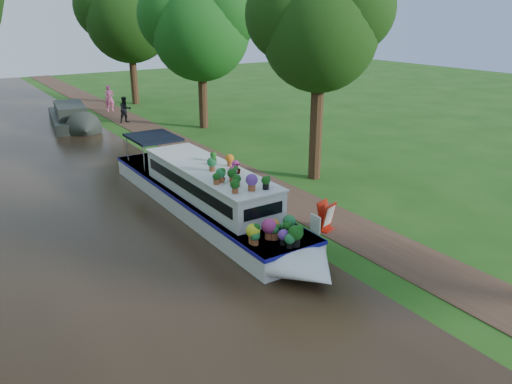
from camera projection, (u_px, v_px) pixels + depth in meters
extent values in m
plane|color=#1B4812|center=(286.00, 217.00, 18.21)|extent=(100.00, 100.00, 0.00)
cube|color=black|center=(126.00, 259.00, 15.12)|extent=(10.00, 100.00, 0.02)
cube|color=#422C1E|center=(311.00, 210.00, 18.82)|extent=(2.20, 100.00, 0.03)
cube|color=white|center=(200.00, 199.00, 18.84)|extent=(2.20, 12.00, 0.75)
cube|color=#150F8B|center=(199.00, 191.00, 18.73)|extent=(2.24, 12.04, 0.12)
cube|color=white|center=(209.00, 182.00, 17.91)|extent=(1.80, 7.00, 1.05)
cube|color=white|center=(208.00, 168.00, 17.72)|extent=(1.90, 7.10, 0.06)
cube|color=black|center=(231.00, 176.00, 18.35)|extent=(0.03, 6.40, 0.38)
cube|color=black|center=(186.00, 185.00, 17.41)|extent=(0.03, 6.40, 0.38)
cube|color=black|center=(153.00, 137.00, 21.70)|extent=(1.90, 2.40, 0.10)
cube|color=white|center=(315.00, 224.00, 14.96)|extent=(0.04, 0.45, 0.55)
imported|color=#124514|center=(223.00, 175.00, 16.08)|extent=(0.18, 0.25, 0.44)
imported|color=#124514|center=(238.00, 168.00, 16.91)|extent=(0.26, 0.26, 0.37)
cylinder|color=black|center=(316.00, 128.00, 21.75)|extent=(0.56, 0.56, 4.55)
sphere|color=black|center=(320.00, 33.00, 20.41)|extent=(4.80, 4.80, 4.80)
sphere|color=black|center=(351.00, 8.00, 20.01)|extent=(3.60, 3.60, 3.60)
sphere|color=black|center=(292.00, 15.00, 20.39)|extent=(3.84, 3.84, 3.84)
cylinder|color=black|center=(203.00, 98.00, 31.67)|extent=(0.56, 0.56, 3.85)
sphere|color=#124514|center=(201.00, 31.00, 30.30)|extent=(6.00, 6.00, 6.00)
sphere|color=#124514|center=(225.00, 10.00, 29.81)|extent=(4.50, 4.50, 4.50)
sphere|color=#124514|center=(177.00, 16.00, 30.28)|extent=(4.80, 4.80, 4.80)
cylinder|color=black|center=(134.00, 78.00, 40.01)|extent=(0.56, 0.56, 4.20)
sphere|color=black|center=(129.00, 19.00, 38.51)|extent=(6.60, 6.60, 6.60)
sphere|color=black|center=(149.00, 1.00, 37.96)|extent=(4.95, 4.95, 4.95)
sphere|color=black|center=(108.00, 6.00, 38.48)|extent=(5.28, 5.28, 5.28)
cube|color=black|center=(69.00, 120.00, 32.87)|extent=(3.11, 7.01, 0.68)
cube|color=black|center=(70.00, 110.00, 32.18)|extent=(2.25, 4.15, 0.79)
cube|color=#A71A0B|center=(325.00, 229.00, 17.10)|extent=(0.66, 0.60, 0.03)
cube|color=#A71A0B|center=(328.00, 217.00, 16.84)|extent=(0.67, 0.43, 0.99)
cube|color=#A71A0B|center=(324.00, 215.00, 17.03)|extent=(0.67, 0.43, 0.99)
cube|color=white|center=(329.00, 216.00, 16.79)|extent=(0.51, 0.31, 0.69)
imported|color=#DE5B7A|center=(110.00, 98.00, 37.11)|extent=(0.75, 0.54, 1.94)
imported|color=black|center=(125.00, 110.00, 33.33)|extent=(0.92, 0.76, 1.74)
imported|color=#1A591E|center=(234.00, 194.00, 19.92)|extent=(0.43, 0.39, 0.42)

